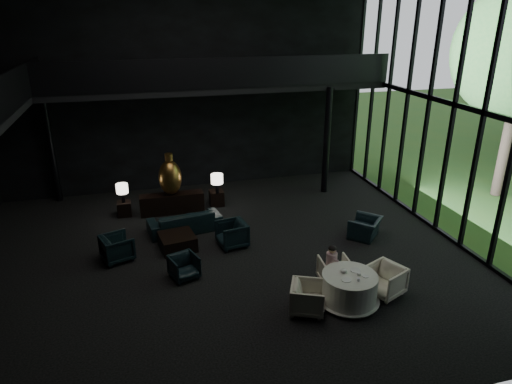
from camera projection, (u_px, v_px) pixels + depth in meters
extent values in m
cube|color=black|center=(222.00, 257.00, 12.96)|extent=(14.00, 12.00, 0.02)
cube|color=black|center=(188.00, 84.00, 16.87)|extent=(14.00, 0.04, 8.00)
cube|color=black|center=(300.00, 212.00, 6.10)|extent=(14.00, 0.04, 8.00)
cube|color=black|center=(220.00, 87.00, 16.21)|extent=(12.00, 2.00, 0.25)
cube|color=black|center=(225.00, 73.00, 15.10)|extent=(12.00, 0.06, 1.00)
cylinder|color=black|center=(51.00, 148.00, 16.14)|extent=(0.24, 0.24, 4.00)
cylinder|color=black|center=(327.00, 141.00, 16.97)|extent=(0.24, 0.24, 4.00)
cylinder|color=#382D23|center=(508.00, 132.00, 16.50)|extent=(0.36, 0.36, 4.90)
cube|color=black|center=(172.00, 203.00, 15.71)|extent=(2.17, 0.49, 0.69)
ellipsoid|color=#AD8F3C|center=(170.00, 178.00, 15.36)|extent=(0.77, 0.77, 1.19)
cylinder|color=#AD8F3C|center=(169.00, 157.00, 15.09)|extent=(0.26, 0.26, 0.24)
cube|color=black|center=(124.00, 209.00, 15.52)|extent=(0.45, 0.45, 0.50)
cylinder|color=black|center=(123.00, 198.00, 15.33)|extent=(0.12, 0.12, 0.34)
cylinder|color=white|center=(122.00, 189.00, 15.21)|extent=(0.39, 0.39, 0.31)
cube|color=black|center=(217.00, 198.00, 16.35)|extent=(0.49, 0.49, 0.54)
cylinder|color=black|center=(217.00, 188.00, 15.99)|extent=(0.13, 0.13, 0.37)
cylinder|color=white|center=(217.00, 179.00, 15.86)|extent=(0.42, 0.42, 0.34)
imported|color=black|center=(184.00, 217.00, 14.34)|extent=(2.56, 1.09, 0.97)
imported|color=black|center=(117.00, 246.00, 12.67)|extent=(1.01, 1.04, 0.86)
imported|color=black|center=(232.00, 232.00, 13.43)|extent=(0.93, 0.98, 0.89)
imported|color=black|center=(184.00, 267.00, 11.85)|extent=(0.75, 0.72, 0.62)
imported|color=black|center=(365.00, 226.00, 13.98)|extent=(1.01, 1.01, 0.76)
cube|color=black|center=(177.00, 242.00, 13.36)|extent=(1.11, 1.11, 0.44)
cylinder|color=white|center=(349.00, 289.00, 10.81)|extent=(1.31, 1.31, 0.75)
cone|color=white|center=(348.00, 300.00, 10.93)|extent=(1.48, 1.48, 0.10)
imported|color=silver|center=(334.00, 270.00, 11.61)|extent=(0.76, 0.72, 0.73)
imported|color=silver|center=(385.00, 278.00, 11.12)|extent=(1.08, 1.11, 0.88)
imported|color=silver|center=(308.00, 296.00, 10.47)|extent=(0.99, 1.02, 0.81)
cylinder|color=#F0B5C5|center=(332.00, 260.00, 11.52)|extent=(0.28, 0.28, 0.40)
sphere|color=#D8A884|center=(332.00, 249.00, 11.41)|extent=(0.20, 0.20, 0.20)
ellipsoid|color=black|center=(332.00, 248.00, 11.40)|extent=(0.21, 0.21, 0.14)
cylinder|color=white|center=(346.00, 280.00, 10.46)|extent=(0.25, 0.25, 0.01)
cylinder|color=white|center=(355.00, 270.00, 10.85)|extent=(0.29, 0.29, 0.02)
cylinder|color=white|center=(366.00, 276.00, 10.61)|extent=(0.20, 0.20, 0.01)
cylinder|color=white|center=(359.00, 274.00, 10.65)|extent=(0.11, 0.11, 0.06)
ellipsoid|color=white|center=(344.00, 271.00, 10.77)|extent=(0.17, 0.17, 0.08)
cylinder|color=#99999E|center=(358.00, 280.00, 10.42)|extent=(0.06, 0.06, 0.07)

